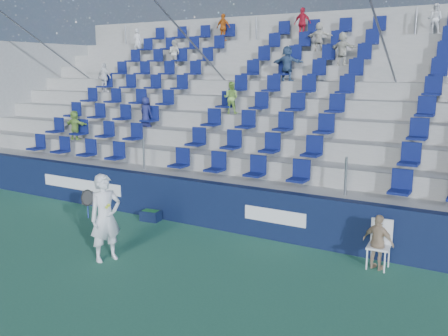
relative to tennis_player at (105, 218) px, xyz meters
The scene contains 7 objects.
ground 1.46m from the tennis_player, ahead, with size 70.00×70.00×0.00m, color #2F6F53.
sponsor_wall 3.34m from the tennis_player, 70.56° to the left, with size 24.00×0.32×1.20m.
grandstand 8.38m from the tennis_player, 82.36° to the left, with size 24.00×8.17×6.63m.
tennis_player is the anchor object (origin of this frame).
line_judge_chair 5.82m from the tennis_player, 27.01° to the left, with size 0.48×0.49×1.02m.
line_judge 5.75m from the tennis_player, 25.62° to the left, with size 0.68×0.28×1.17m, color tan.
ball_bin 3.02m from the tennis_player, 110.22° to the left, with size 0.56×0.41×0.29m.
Camera 1 is at (6.35, -7.50, 4.07)m, focal length 40.00 mm.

